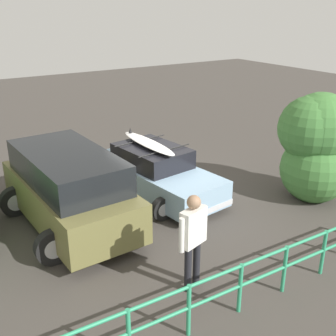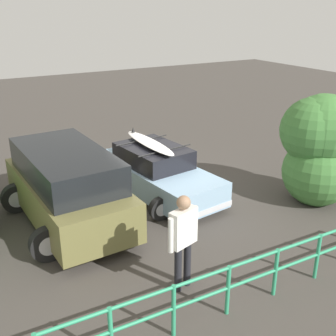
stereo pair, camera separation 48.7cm
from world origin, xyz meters
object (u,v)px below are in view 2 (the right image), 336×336
at_px(sedan_car, 156,172).
at_px(person_bystander, 183,234).
at_px(bush_near_left, 320,146).
at_px(suv_car, 67,187).

xyz_separation_m(sedan_car, person_bystander, (1.55, 3.89, 0.49)).
distance_m(sedan_car, bush_near_left, 4.30).
bearing_deg(person_bystander, sedan_car, -111.75).
relative_size(sedan_car, bush_near_left, 1.47).
bearing_deg(bush_near_left, person_bystander, 16.15).
bearing_deg(suv_car, sedan_car, -169.81).
relative_size(person_bystander, bush_near_left, 0.64).
bearing_deg(suv_car, person_bystander, 106.61).
relative_size(sedan_car, suv_car, 0.96).
height_order(sedan_car, person_bystander, person_bystander).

